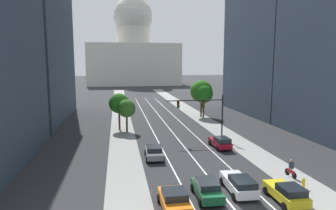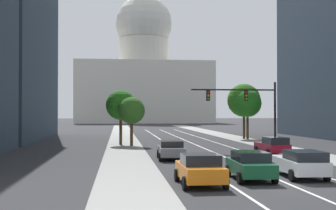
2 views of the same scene
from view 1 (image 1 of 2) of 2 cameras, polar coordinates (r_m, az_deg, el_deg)
ground_plane at (r=62.26m, az=-1.81°, el=-1.92°), size 400.00×400.00×0.00m
sidewalk_left at (r=56.79m, az=-8.87°, el=-2.98°), size 3.69×130.00×0.01m
sidewalk_right at (r=59.01m, az=6.31°, el=-2.52°), size 3.69×130.00×0.01m
lane_stripe_left at (r=47.31m, az=-2.86°, el=-5.11°), size 0.16×90.00×0.01m
lane_stripe_center at (r=47.74m, az=0.66°, el=-4.98°), size 0.16×90.00×0.01m
lane_stripe_right at (r=48.34m, az=4.10°, el=-4.83°), size 0.16×90.00×0.01m
office_tower_far_left at (r=62.05m, az=-26.78°, el=12.29°), size 16.32×28.07×32.47m
capitol_building at (r=151.16m, az=-6.60°, el=10.11°), size 44.30×23.13×44.08m
car_orange at (r=23.02m, az=1.20°, el=-17.60°), size 2.13×4.06×1.53m
car_gray at (r=34.29m, az=-2.68°, el=-8.93°), size 2.15×4.20×1.42m
car_green at (r=24.97m, az=7.43°, el=-15.53°), size 2.08×4.19×1.50m
car_yellow at (r=25.81m, az=21.69°, el=-15.28°), size 2.03×4.18×1.53m
car_crimson at (r=38.78m, az=9.98°, el=-6.98°), size 2.05×4.25×1.52m
car_white at (r=26.36m, az=13.40°, el=-14.38°), size 2.20×4.77×1.52m
traffic_signal_mast at (r=41.89m, az=7.03°, el=-0.69°), size 8.04×0.39×6.36m
fire_hydrant at (r=29.19m, az=24.42°, el=-13.34°), size 0.26×0.35×0.91m
cyclist at (r=31.14m, az=22.42°, el=-11.13°), size 0.38×1.70×1.72m
street_tree_mid_left at (r=47.00m, az=-7.91°, el=-0.68°), size 2.81×2.81×5.13m
street_tree_near_left at (r=48.51m, az=-9.31°, el=0.29°), size 3.24×3.24×5.95m
street_tree_far_right at (r=60.21m, az=6.38°, el=2.61°), size 4.42×4.42×7.35m
street_tree_mid_right at (r=59.17m, az=6.82°, el=2.11°), size 3.64×3.64×6.56m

